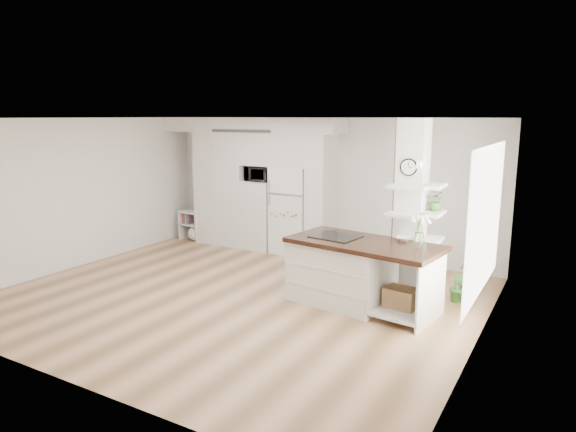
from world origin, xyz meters
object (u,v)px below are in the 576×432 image
refrigerator (293,210)px  kitchen_island (349,270)px  bookshelf (193,227)px  floor_plant_a (458,287)px

refrigerator → kitchen_island: size_ratio=0.76×
kitchen_island → bookshelf: (-4.57, 1.91, -0.22)m
refrigerator → bookshelf: bearing=-175.7°
refrigerator → floor_plant_a: size_ratio=3.78×
refrigerator → bookshelf: 2.53m
refrigerator → floor_plant_a: 3.80m
refrigerator → bookshelf: (-2.45, -0.18, -0.59)m
refrigerator → kitchen_island: bearing=-44.7°
refrigerator → kitchen_island: refrigerator is taller
kitchen_island → floor_plant_a: kitchen_island is taller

